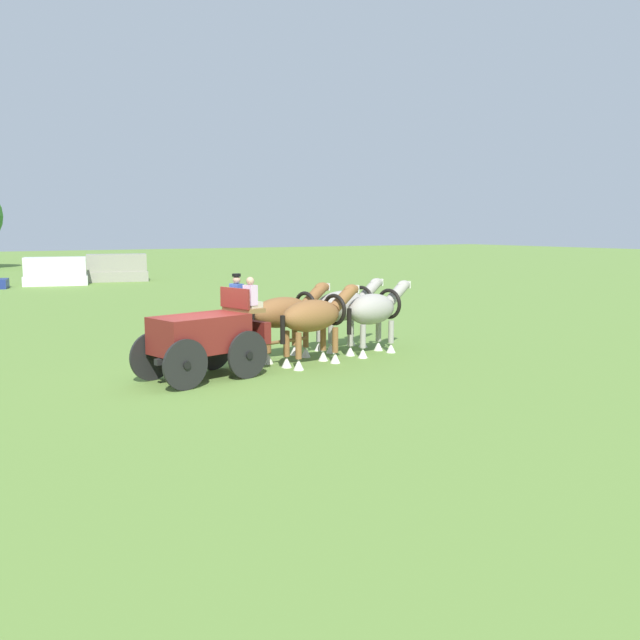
# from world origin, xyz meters

# --- Properties ---
(ground_plane) EXTENTS (220.00, 220.00, 0.00)m
(ground_plane) POSITION_xyz_m (0.00, 0.00, 0.00)
(ground_plane) COLOR olive
(show_wagon) EXTENTS (5.48, 2.37, 2.72)m
(show_wagon) POSITION_xyz_m (0.17, 0.04, 1.18)
(show_wagon) COLOR maroon
(show_wagon) RESTS_ON ground
(draft_horse_rear_near) EXTENTS (3.15, 1.41, 2.25)m
(draft_horse_rear_near) POSITION_xyz_m (3.30, 1.48, 1.38)
(draft_horse_rear_near) COLOR brown
(draft_horse_rear_near) RESTS_ON ground
(draft_horse_rear_off) EXTENTS (3.09, 1.40, 2.27)m
(draft_horse_rear_off) POSITION_xyz_m (3.61, 0.22, 1.40)
(draft_horse_rear_off) COLOR brown
(draft_horse_rear_off) RESTS_ON ground
(draft_horse_lead_near) EXTENTS (3.17, 1.48, 2.26)m
(draft_horse_lead_near) POSITION_xyz_m (5.81, 2.10, 1.39)
(draft_horse_lead_near) COLOR #9E998E
(draft_horse_lead_near) RESTS_ON ground
(draft_horse_lead_off) EXTENTS (2.92, 1.40, 2.26)m
(draft_horse_lead_off) POSITION_xyz_m (6.13, 0.84, 1.38)
(draft_horse_lead_off) COLOR #9E998E
(draft_horse_lead_off) RESTS_ON ground
(parked_vehicle_d) EXTENTS (4.48, 2.61, 1.95)m
(parked_vehicle_d) POSITION_xyz_m (2.23, 33.74, 0.95)
(parked_vehicle_d) COLOR white
(parked_vehicle_d) RESTS_ON ground
(parked_vehicle_e) EXTENTS (4.71, 2.71, 2.02)m
(parked_vehicle_e) POSITION_xyz_m (6.83, 35.24, 0.98)
(parked_vehicle_e) COLOR gray
(parked_vehicle_e) RESTS_ON ground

